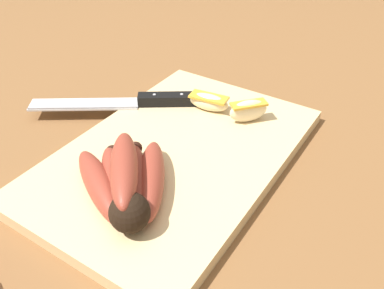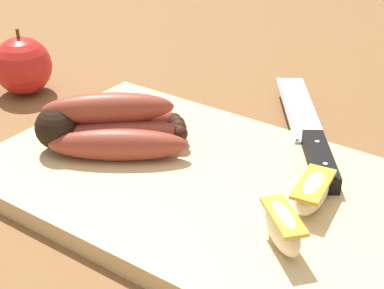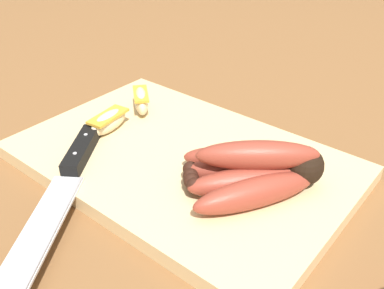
{
  "view_description": "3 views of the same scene",
  "coord_description": "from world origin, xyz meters",
  "px_view_note": "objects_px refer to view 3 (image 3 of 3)",
  "views": [
    {
      "loc": [
        0.36,
        0.29,
        0.37
      ],
      "look_at": [
        -0.02,
        0.04,
        0.03
      ],
      "focal_mm": 38.3,
      "sensor_mm": 36.0,
      "label": 1
    },
    {
      "loc": [
        -0.3,
        0.43,
        0.33
      ],
      "look_at": [
        -0.01,
        0.01,
        0.05
      ],
      "focal_mm": 54.63,
      "sensor_mm": 36.0,
      "label": 2
    },
    {
      "loc": [
        0.29,
        -0.33,
        0.33
      ],
      "look_at": [
        0.01,
        0.01,
        0.05
      ],
      "focal_mm": 40.07,
      "sensor_mm": 36.0,
      "label": 3
    }
  ],
  "objects_px": {
    "chefs_knife": "(70,174)",
    "apple_wedge_middle": "(141,100)",
    "banana_bunch": "(255,171)",
    "apple_wedge_near": "(109,121)"
  },
  "relations": [
    {
      "from": "banana_bunch",
      "to": "chefs_knife",
      "type": "height_order",
      "value": "banana_bunch"
    },
    {
      "from": "chefs_knife",
      "to": "apple_wedge_middle",
      "type": "height_order",
      "value": "apple_wedge_middle"
    },
    {
      "from": "chefs_knife",
      "to": "apple_wedge_middle",
      "type": "xyz_separation_m",
      "value": [
        -0.05,
        0.17,
        0.01
      ]
    },
    {
      "from": "banana_bunch",
      "to": "chefs_knife",
      "type": "bearing_deg",
      "value": -145.05
    },
    {
      "from": "banana_bunch",
      "to": "apple_wedge_near",
      "type": "bearing_deg",
      "value": -175.17
    },
    {
      "from": "chefs_knife",
      "to": "apple_wedge_near",
      "type": "distance_m",
      "value": 0.12
    },
    {
      "from": "banana_bunch",
      "to": "apple_wedge_middle",
      "type": "xyz_separation_m",
      "value": [
        -0.23,
        0.05,
        -0.0
      ]
    },
    {
      "from": "chefs_knife",
      "to": "apple_wedge_near",
      "type": "relative_size",
      "value": 3.54
    },
    {
      "from": "apple_wedge_near",
      "to": "apple_wedge_middle",
      "type": "bearing_deg",
      "value": 93.68
    },
    {
      "from": "banana_bunch",
      "to": "apple_wedge_near",
      "type": "xyz_separation_m",
      "value": [
        -0.23,
        -0.02,
        -0.01
      ]
    }
  ]
}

